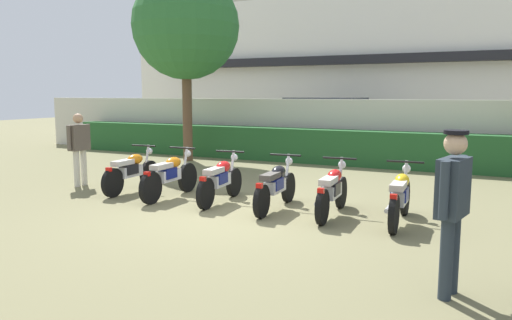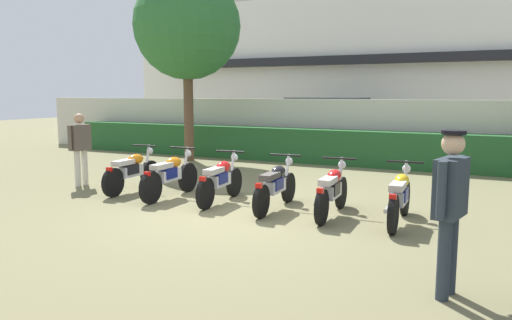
{
  "view_description": "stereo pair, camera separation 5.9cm",
  "coord_description": "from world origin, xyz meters",
  "px_view_note": "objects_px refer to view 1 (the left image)",
  "views": [
    {
      "loc": [
        4.1,
        -7.15,
        2.06
      ],
      "look_at": [
        0.0,
        1.13,
        0.81
      ],
      "focal_mm": 34.91,
      "sensor_mm": 36.0,
      "label": 1
    },
    {
      "loc": [
        4.15,
        -7.12,
        2.06
      ],
      "look_at": [
        0.0,
        1.13,
        0.81
      ],
      "focal_mm": 34.91,
      "sensor_mm": 36.0,
      "label": 2
    }
  ],
  "objects_px": {
    "motorcycle_in_row_5": "(400,196)",
    "inspector_person": "(79,144)",
    "officer_0": "(453,199)",
    "parked_car": "(329,124)",
    "motorcycle_in_row_4": "(332,190)",
    "motorcycle_in_row_1": "(170,175)",
    "tree_near_inspector": "(186,26)",
    "motorcycle_in_row_2": "(220,180)",
    "motorcycle_in_row_3": "(276,185)",
    "motorcycle_in_row_0": "(131,171)"
  },
  "relations": [
    {
      "from": "motorcycle_in_row_2",
      "to": "motorcycle_in_row_1",
      "type": "bearing_deg",
      "value": 88.5
    },
    {
      "from": "inspector_person",
      "to": "motorcycle_in_row_2",
      "type": "bearing_deg",
      "value": -1.55
    },
    {
      "from": "motorcycle_in_row_0",
      "to": "motorcycle_in_row_4",
      "type": "height_order",
      "value": "motorcycle_in_row_0"
    },
    {
      "from": "motorcycle_in_row_0",
      "to": "motorcycle_in_row_5",
      "type": "bearing_deg",
      "value": -93.56
    },
    {
      "from": "parked_car",
      "to": "motorcycle_in_row_1",
      "type": "height_order",
      "value": "parked_car"
    },
    {
      "from": "parked_car",
      "to": "tree_near_inspector",
      "type": "distance_m",
      "value": 6.52
    },
    {
      "from": "motorcycle_in_row_0",
      "to": "motorcycle_in_row_4",
      "type": "xyz_separation_m",
      "value": [
        4.39,
        -0.11,
        -0.0
      ]
    },
    {
      "from": "inspector_person",
      "to": "officer_0",
      "type": "bearing_deg",
      "value": -19.66
    },
    {
      "from": "motorcycle_in_row_0",
      "to": "motorcycle_in_row_3",
      "type": "bearing_deg",
      "value": -94.13
    },
    {
      "from": "motorcycle_in_row_2",
      "to": "motorcycle_in_row_4",
      "type": "bearing_deg",
      "value": -95.96
    },
    {
      "from": "motorcycle_in_row_5",
      "to": "inspector_person",
      "type": "bearing_deg",
      "value": 86.04
    },
    {
      "from": "motorcycle_in_row_3",
      "to": "motorcycle_in_row_4",
      "type": "distance_m",
      "value": 1.04
    },
    {
      "from": "parked_car",
      "to": "motorcycle_in_row_3",
      "type": "height_order",
      "value": "parked_car"
    },
    {
      "from": "parked_car",
      "to": "inspector_person",
      "type": "relative_size",
      "value": 2.9
    },
    {
      "from": "motorcycle_in_row_2",
      "to": "inspector_person",
      "type": "xyz_separation_m",
      "value": [
        -3.66,
        0.1,
        0.51
      ]
    },
    {
      "from": "motorcycle_in_row_3",
      "to": "motorcycle_in_row_2",
      "type": "bearing_deg",
      "value": 84.2
    },
    {
      "from": "motorcycle_in_row_0",
      "to": "officer_0",
      "type": "relative_size",
      "value": 1.06
    },
    {
      "from": "motorcycle_in_row_4",
      "to": "motorcycle_in_row_5",
      "type": "bearing_deg",
      "value": -94.29
    },
    {
      "from": "motorcycle_in_row_5",
      "to": "officer_0",
      "type": "xyz_separation_m",
      "value": [
        0.98,
        -2.68,
        0.56
      ]
    },
    {
      "from": "tree_near_inspector",
      "to": "inspector_person",
      "type": "distance_m",
      "value": 5.53
    },
    {
      "from": "motorcycle_in_row_0",
      "to": "inspector_person",
      "type": "relative_size",
      "value": 1.12
    },
    {
      "from": "motorcycle_in_row_0",
      "to": "parked_car",
      "type": "bearing_deg",
      "value": -8.95
    },
    {
      "from": "parked_car",
      "to": "tree_near_inspector",
      "type": "bearing_deg",
      "value": -113.42
    },
    {
      "from": "parked_car",
      "to": "motorcycle_in_row_4",
      "type": "height_order",
      "value": "parked_car"
    },
    {
      "from": "tree_near_inspector",
      "to": "motorcycle_in_row_2",
      "type": "relative_size",
      "value": 3.12
    },
    {
      "from": "motorcycle_in_row_2",
      "to": "inspector_person",
      "type": "relative_size",
      "value": 1.12
    },
    {
      "from": "motorcycle_in_row_3",
      "to": "inspector_person",
      "type": "height_order",
      "value": "inspector_person"
    },
    {
      "from": "motorcycle_in_row_1",
      "to": "motorcycle_in_row_5",
      "type": "bearing_deg",
      "value": -92.04
    },
    {
      "from": "parked_car",
      "to": "officer_0",
      "type": "height_order",
      "value": "parked_car"
    },
    {
      "from": "parked_car",
      "to": "inspector_person",
      "type": "height_order",
      "value": "parked_car"
    },
    {
      "from": "inspector_person",
      "to": "motorcycle_in_row_5",
      "type": "bearing_deg",
      "value": -1.39
    },
    {
      "from": "parked_car",
      "to": "motorcycle_in_row_2",
      "type": "distance_m",
      "value": 9.75
    },
    {
      "from": "parked_car",
      "to": "motorcycle_in_row_0",
      "type": "relative_size",
      "value": 2.6
    },
    {
      "from": "officer_0",
      "to": "tree_near_inspector",
      "type": "bearing_deg",
      "value": -31.02
    },
    {
      "from": "motorcycle_in_row_1",
      "to": "inspector_person",
      "type": "bearing_deg",
      "value": 84.5
    },
    {
      "from": "motorcycle_in_row_4",
      "to": "officer_0",
      "type": "distance_m",
      "value": 3.46
    },
    {
      "from": "motorcycle_in_row_2",
      "to": "motorcycle_in_row_3",
      "type": "relative_size",
      "value": 0.95
    },
    {
      "from": "tree_near_inspector",
      "to": "officer_0",
      "type": "distance_m",
      "value": 11.48
    },
    {
      "from": "motorcycle_in_row_1",
      "to": "officer_0",
      "type": "relative_size",
      "value": 1.11
    },
    {
      "from": "motorcycle_in_row_5",
      "to": "parked_car",
      "type": "bearing_deg",
      "value": 21.55
    },
    {
      "from": "motorcycle_in_row_0",
      "to": "motorcycle_in_row_1",
      "type": "bearing_deg",
      "value": -98.67
    },
    {
      "from": "motorcycle_in_row_4",
      "to": "officer_0",
      "type": "bearing_deg",
      "value": -145.52
    },
    {
      "from": "motorcycle_in_row_0",
      "to": "motorcycle_in_row_2",
      "type": "distance_m",
      "value": 2.18
    },
    {
      "from": "tree_near_inspector",
      "to": "motorcycle_in_row_0",
      "type": "bearing_deg",
      "value": -69.67
    },
    {
      "from": "motorcycle_in_row_1",
      "to": "officer_0",
      "type": "distance_m",
      "value": 6.07
    },
    {
      "from": "motorcycle_in_row_4",
      "to": "officer_0",
      "type": "xyz_separation_m",
      "value": [
        2.09,
        -2.69,
        0.57
      ]
    },
    {
      "from": "parked_car",
      "to": "motorcycle_in_row_2",
      "type": "height_order",
      "value": "parked_car"
    },
    {
      "from": "parked_car",
      "to": "motorcycle_in_row_4",
      "type": "distance_m",
      "value": 10.28
    },
    {
      "from": "motorcycle_in_row_1",
      "to": "motorcycle_in_row_0",
      "type": "bearing_deg",
      "value": 81.61
    },
    {
      "from": "motorcycle_in_row_0",
      "to": "motorcycle_in_row_5",
      "type": "distance_m",
      "value": 5.51
    }
  ]
}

